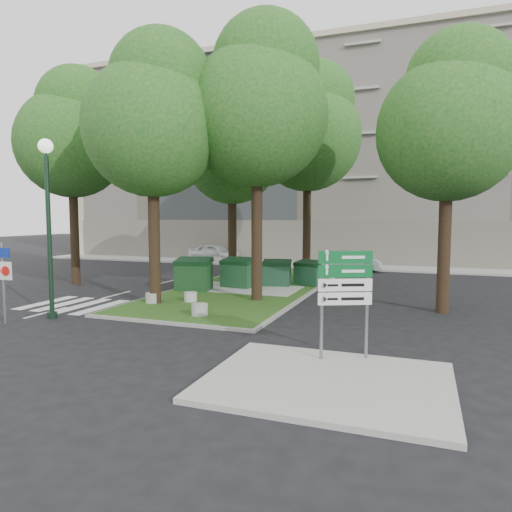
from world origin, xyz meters
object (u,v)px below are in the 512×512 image
at_px(tree_median_near_right, 259,101).
at_px(dumpster_c, 277,273).
at_px(bollard_left, 153,298).
at_px(traffic_sign_pole, 3,272).
at_px(tree_street_right, 452,117).
at_px(dumpster_d, 309,273).
at_px(tree_median_mid, 234,148).
at_px(bollard_mid, 191,297).
at_px(street_lamp, 48,207).
at_px(car_white, 215,253).
at_px(tree_median_near_left, 155,115).
at_px(bollard_right, 200,309).
at_px(car_silver, 350,261).
at_px(tree_street_left, 73,133).
at_px(dumpster_a, 194,274).
at_px(tree_median_far, 310,127).
at_px(litter_bin, 311,279).
at_px(dumpster_b, 238,273).
at_px(directional_sign, 345,287).

distance_m(tree_median_near_right, dumpster_c, 8.23).
xyz_separation_m(bollard_left, traffic_sign_pole, (-2.84, -4.26, 1.38)).
height_order(tree_street_right, dumpster_d, tree_street_right).
bearing_deg(tree_median_mid, bollard_left, -95.95).
xyz_separation_m(bollard_mid, street_lamp, (-3.27, -3.86, 3.51)).
bearing_deg(car_white, tree_median_near_left, -155.32).
bearing_deg(bollard_right, tree_street_right, 26.74).
bearing_deg(dumpster_d, car_silver, 100.51).
bearing_deg(tree_street_left, traffic_sign_pole, -63.16).
bearing_deg(dumpster_a, tree_median_near_left, -97.19).
height_order(bollard_mid, traffic_sign_pole, traffic_sign_pole).
relative_size(bollard_right, bollard_mid, 1.08).
bearing_deg(street_lamp, tree_median_near_left, 55.24).
bearing_deg(bollard_left, tree_median_far, 67.95).
distance_m(bollard_right, traffic_sign_pole, 6.45).
distance_m(bollard_right, litter_bin, 8.14).
height_order(tree_street_left, litter_bin, tree_street_left).
distance_m(tree_median_near_right, litter_bin, 8.79).
height_order(tree_street_left, dumpster_c, tree_street_left).
xyz_separation_m(tree_median_near_right, dumpster_d, (0.91, 4.69, -7.29)).
bearing_deg(bollard_mid, dumpster_a, 115.40).
bearing_deg(car_white, bollard_mid, -151.08).
xyz_separation_m(dumpster_b, car_white, (-6.53, 11.21, -0.08)).
distance_m(dumpster_c, street_lamp, 10.88).
bearing_deg(tree_street_right, dumpster_d, 145.44).
bearing_deg(tree_median_near_right, tree_median_near_left, -150.26).
bearing_deg(street_lamp, tree_street_right, 24.10).
bearing_deg(dumpster_d, tree_median_mid, -159.51).
xyz_separation_m(tree_street_left, street_lamp, (4.79, -6.68, -3.83)).
height_order(dumpster_a, car_silver, dumpster_a).
height_order(tree_median_far, dumpster_d, tree_median_far).
xyz_separation_m(litter_bin, car_white, (-9.71, 9.60, 0.27)).
height_order(bollard_right, directional_sign, directional_sign).
bearing_deg(traffic_sign_pole, bollard_mid, 50.67).
height_order(street_lamp, traffic_sign_pole, street_lamp).
distance_m(bollard_mid, directional_sign, 8.83).
height_order(tree_median_near_left, tree_street_left, tree_street_left).
relative_size(tree_median_mid, dumpster_b, 6.11).
bearing_deg(street_lamp, bollard_left, 56.77).
bearing_deg(car_white, car_silver, -93.93).
bearing_deg(dumpster_c, traffic_sign_pole, -130.62).
height_order(directional_sign, car_silver, directional_sign).
height_order(bollard_right, car_silver, car_silver).
xyz_separation_m(bollard_left, street_lamp, (-2.02, -3.09, 3.50)).
xyz_separation_m(dumpster_c, dumpster_d, (1.39, 0.85, -0.03)).
height_order(tree_median_near_right, bollard_left, tree_median_near_right).
bearing_deg(car_white, tree_median_far, -119.43).
relative_size(bollard_left, car_silver, 0.14).
bearing_deg(dumpster_b, street_lamp, -107.62).
height_order(tree_street_right, directional_sign, tree_street_right).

